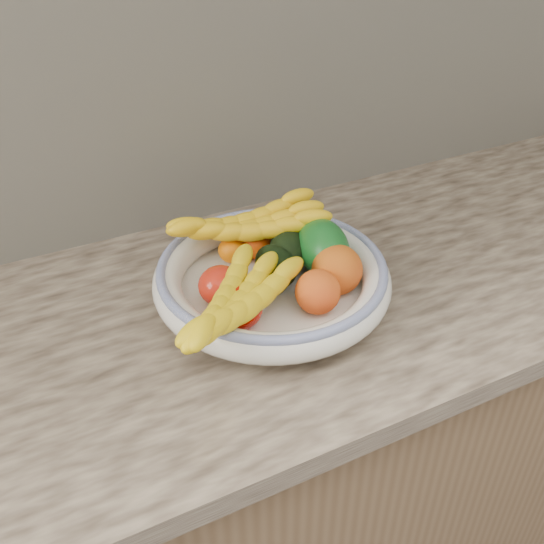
{
  "coord_description": "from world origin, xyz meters",
  "views": [
    {
      "loc": [
        -0.36,
        0.94,
        1.53
      ],
      "look_at": [
        0.0,
        1.66,
        0.96
      ],
      "focal_mm": 40.0,
      "sensor_mm": 36.0,
      "label": 1
    }
  ],
  "objects_px": {
    "fruit_bowl": "(272,278)",
    "green_mango": "(323,248)",
    "banana_bunch_back": "(248,229)",
    "banana_bunch_front": "(235,307)"
  },
  "relations": [
    {
      "from": "green_mango",
      "to": "banana_bunch_front",
      "type": "height_order",
      "value": "green_mango"
    },
    {
      "from": "banana_bunch_back",
      "to": "banana_bunch_front",
      "type": "bearing_deg",
      "value": -111.3
    },
    {
      "from": "banana_bunch_front",
      "to": "fruit_bowl",
      "type": "bearing_deg",
      "value": 0.43
    },
    {
      "from": "fruit_bowl",
      "to": "banana_bunch_front",
      "type": "distance_m",
      "value": 0.13
    },
    {
      "from": "banana_bunch_back",
      "to": "banana_bunch_front",
      "type": "height_order",
      "value": "banana_bunch_back"
    },
    {
      "from": "fruit_bowl",
      "to": "banana_bunch_back",
      "type": "xyz_separation_m",
      "value": [
        0.0,
        0.1,
        0.04
      ]
    },
    {
      "from": "fruit_bowl",
      "to": "green_mango",
      "type": "bearing_deg",
      "value": 3.18
    },
    {
      "from": "green_mango",
      "to": "banana_bunch_front",
      "type": "bearing_deg",
      "value": -146.93
    },
    {
      "from": "banana_bunch_back",
      "to": "banana_bunch_front",
      "type": "distance_m",
      "value": 0.21
    },
    {
      "from": "green_mango",
      "to": "banana_bunch_front",
      "type": "distance_m",
      "value": 0.22
    }
  ]
}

